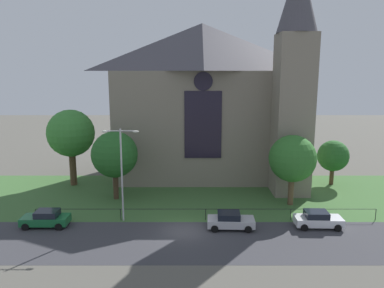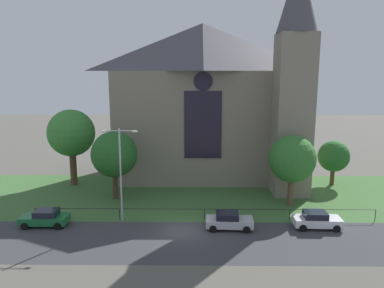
{
  "view_description": "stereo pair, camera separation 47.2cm",
  "coord_description": "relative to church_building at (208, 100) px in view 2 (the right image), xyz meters",
  "views": [
    {
      "loc": [
        0.77,
        -31.02,
        13.89
      ],
      "look_at": [
        0.83,
        8.0,
        6.32
      ],
      "focal_mm": 34.93,
      "sensor_mm": 36.0,
      "label": 1
    },
    {
      "loc": [
        1.24,
        -31.02,
        13.89
      ],
      "look_at": [
        0.83,
        8.0,
        6.32
      ],
      "focal_mm": 34.93,
      "sensor_mm": 36.0,
      "label": 2
    }
  ],
  "objects": [
    {
      "name": "church_building",
      "position": [
        0.0,
        0.0,
        0.0
      ],
      "size": [
        23.2,
        16.2,
        26.0
      ],
      "color": "gray",
      "rests_on": "ground"
    },
    {
      "name": "iron_railing",
      "position": [
        -0.77,
        -15.66,
        -9.3
      ],
      "size": [
        32.4,
        0.07,
        1.13
      ],
      "color": "black",
      "rests_on": "ground"
    },
    {
      "name": "road_asphalt",
      "position": [
        -2.84,
        -20.16,
        -10.27
      ],
      "size": [
        120.0,
        8.0,
        0.01
      ],
      "primitive_type": "cube",
      "color": "#38383D",
      "rests_on": "ground"
    },
    {
      "name": "streetlamp_near",
      "position": [
        -8.59,
        -15.76,
        -4.72
      ],
      "size": [
        3.37,
        0.26,
        8.81
      ],
      "color": "#B2B2B7",
      "rests_on": "ground"
    },
    {
      "name": "ground",
      "position": [
        -2.84,
        -8.16,
        -10.27
      ],
      "size": [
        160.0,
        160.0,
        0.0
      ],
      "primitive_type": "plane",
      "color": "#56544C"
    },
    {
      "name": "tree_right_near",
      "position": [
        8.39,
        -11.39,
        -5.28
      ],
      "size": [
        4.92,
        4.92,
        7.48
      ],
      "color": "brown",
      "rests_on": "ground"
    },
    {
      "name": "tree_right_far",
      "position": [
        15.39,
        -4.17,
        -6.63
      ],
      "size": [
        3.82,
        3.82,
        5.59
      ],
      "color": "#4C3823",
      "rests_on": "ground"
    },
    {
      "name": "parked_car_green",
      "position": [
        -15.41,
        -17.1,
        -9.53
      ],
      "size": [
        4.21,
        2.05,
        1.51
      ],
      "rotation": [
        0.0,
        0.0,
        3.15
      ],
      "color": "#196033",
      "rests_on": "ground"
    },
    {
      "name": "parked_car_silver",
      "position": [
        1.37,
        -17.58,
        -9.53
      ],
      "size": [
        4.27,
        2.17,
        1.51
      ],
      "rotation": [
        0.0,
        0.0,
        -0.04
      ],
      "color": "#B7B7BC",
      "rests_on": "ground"
    },
    {
      "name": "parked_car_white",
      "position": [
        9.33,
        -17.3,
        -9.53
      ],
      "size": [
        4.25,
        2.12,
        1.51
      ],
      "rotation": [
        0.0,
        0.0,
        -0.03
      ],
      "color": "silver",
      "rests_on": "ground"
    },
    {
      "name": "tree_left_far",
      "position": [
        -16.86,
        -4.31,
        -3.8
      ],
      "size": [
        5.74,
        5.74,
        9.41
      ],
      "color": "#4C3823",
      "rests_on": "ground"
    },
    {
      "name": "grass_verge",
      "position": [
        -2.84,
        -10.16,
        -10.27
      ],
      "size": [
        120.0,
        20.0,
        0.01
      ],
      "primitive_type": "cube",
      "color": "#3D6633",
      "rests_on": "ground"
    },
    {
      "name": "tree_left_near",
      "position": [
        -10.51,
        -9.55,
        -5.25
      ],
      "size": [
        5.06,
        5.06,
        7.58
      ],
      "color": "#423021",
      "rests_on": "ground"
    }
  ]
}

